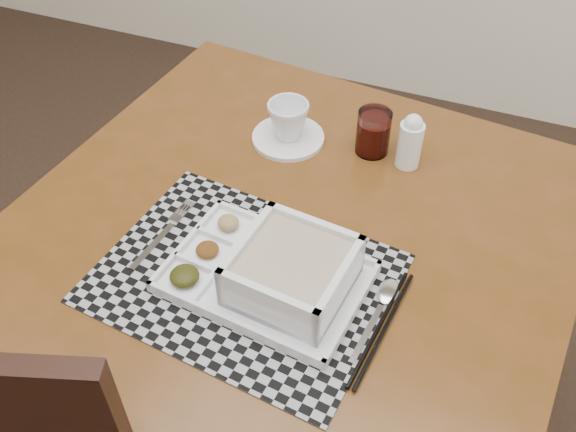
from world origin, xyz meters
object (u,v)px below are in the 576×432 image
object	(u,v)px
juice_glass	(373,134)
dining_table	(288,259)
serving_tray	(282,274)
cup	(288,120)
creamer_bottle	(410,141)

from	to	relation	value
juice_glass	dining_table	bearing A→B (deg)	-105.48
serving_tray	cup	bearing A→B (deg)	109.96
dining_table	cup	distance (m)	0.29
creamer_bottle	cup	bearing A→B (deg)	-176.78
serving_tray	cup	distance (m)	0.39
serving_tray	creamer_bottle	world-z (taller)	creamer_bottle
serving_tray	creamer_bottle	bearing A→B (deg)	73.47
dining_table	serving_tray	xyz separation A→B (m)	(0.04, -0.12, 0.11)
serving_tray	creamer_bottle	xyz separation A→B (m)	(0.11, 0.38, 0.02)
dining_table	serving_tray	distance (m)	0.17
juice_glass	creamer_bottle	distance (m)	0.08
serving_tray	creamer_bottle	distance (m)	0.40
juice_glass	creamer_bottle	size ratio (longest dim) A/B	0.78
serving_tray	juice_glass	xyz separation A→B (m)	(0.04, 0.40, 0.01)
dining_table	juice_glass	world-z (taller)	juice_glass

